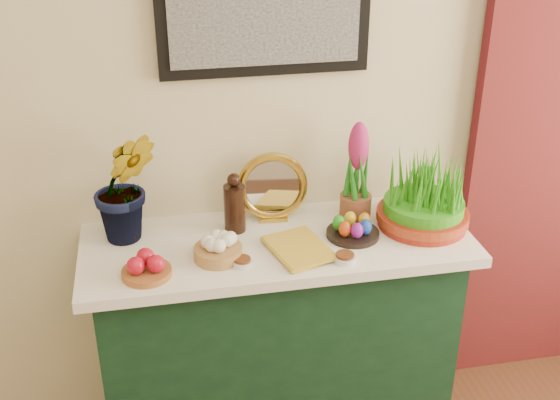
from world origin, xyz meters
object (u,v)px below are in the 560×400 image
(wheatgrass_sabzeh, at_px, (425,196))
(sideboard, at_px, (278,341))
(mirror, at_px, (272,188))
(book, at_px, (275,254))
(hyacinth_green, at_px, (124,169))

(wheatgrass_sabzeh, bearing_deg, sideboard, 179.23)
(mirror, relative_size, wheatgrass_sabzeh, 0.79)
(sideboard, distance_m, book, 0.50)
(hyacinth_green, xyz_separation_m, wheatgrass_sabzeh, (1.06, -0.11, -0.15))
(mirror, height_order, book, mirror)
(sideboard, xyz_separation_m, mirror, (0.01, 0.15, 0.59))
(mirror, bearing_deg, book, -98.76)
(hyacinth_green, distance_m, mirror, 0.55)
(book, height_order, wheatgrass_sabzeh, wheatgrass_sabzeh)
(sideboard, bearing_deg, book, -104.02)
(mirror, relative_size, book, 1.11)
(sideboard, relative_size, mirror, 4.83)
(book, distance_m, wheatgrass_sabzeh, 0.60)
(book, bearing_deg, hyacinth_green, 138.58)
(wheatgrass_sabzeh, bearing_deg, mirror, 163.18)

